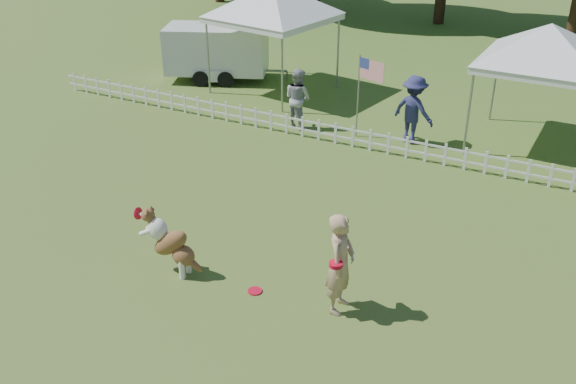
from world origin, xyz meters
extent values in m
plane|color=#35611E|center=(0.00, 0.00, 0.00)|extent=(120.00, 120.00, 0.00)
imported|color=tan|center=(1.80, 0.47, 0.91)|extent=(0.49, 0.70, 1.82)
cylinder|color=red|center=(0.30, 0.20, 0.01)|extent=(0.30, 0.30, 0.02)
imported|color=#9B9A9F|center=(-2.73, 7.63, 0.85)|extent=(0.98, 0.86, 1.70)
imported|color=navy|center=(0.51, 8.08, 0.93)|extent=(1.34, 1.00, 1.85)
camera|label=1|loc=(5.23, -7.72, 6.81)|focal=40.00mm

